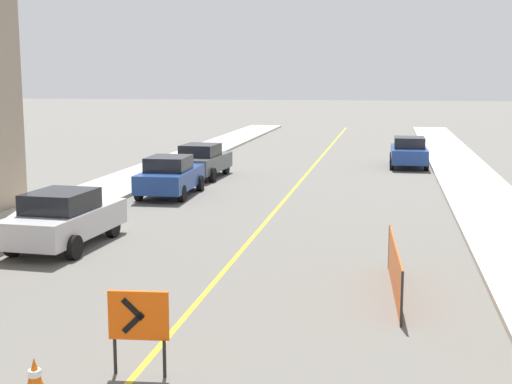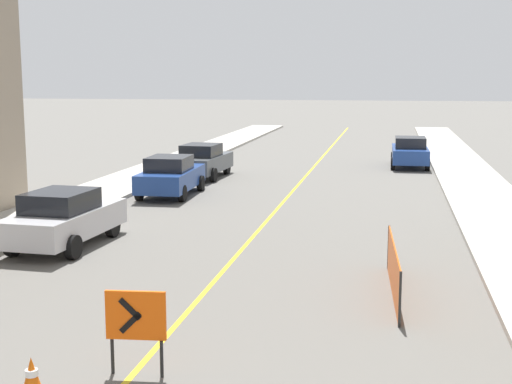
{
  "view_description": "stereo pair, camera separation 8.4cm",
  "coord_description": "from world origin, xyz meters",
  "px_view_note": "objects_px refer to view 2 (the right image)",
  "views": [
    {
      "loc": [
        3.82,
        3.74,
        4.66
      ],
      "look_at": [
        -0.3,
        26.03,
        1.0
      ],
      "focal_mm": 50.0,
      "sensor_mm": 36.0,
      "label": 1
    },
    {
      "loc": [
        3.9,
        3.76,
        4.66
      ],
      "look_at": [
        -0.3,
        26.03,
        1.0
      ],
      "focal_mm": 50.0,
      "sensor_mm": 36.0,
      "label": 2
    }
  ],
  "objects_px": {
    "parked_car_curb_far": "(202,161)",
    "traffic_cone_third": "(32,379)",
    "arrow_barricade_primary": "(136,318)",
    "parked_car_curb_near": "(64,218)",
    "parked_car_curb_mid": "(171,176)",
    "parked_car_opposite_side": "(410,152)"
  },
  "relations": [
    {
      "from": "traffic_cone_third",
      "to": "parked_car_curb_near",
      "type": "distance_m",
      "value": 9.79
    },
    {
      "from": "traffic_cone_third",
      "to": "parked_car_opposite_side",
      "type": "xyz_separation_m",
      "value": [
        6.06,
        28.85,
        0.48
      ]
    },
    {
      "from": "parked_car_curb_near",
      "to": "parked_car_curb_mid",
      "type": "relative_size",
      "value": 1.01
    },
    {
      "from": "traffic_cone_third",
      "to": "parked_car_curb_far",
      "type": "relative_size",
      "value": 0.15
    },
    {
      "from": "parked_car_curb_far",
      "to": "traffic_cone_third",
      "type": "bearing_deg",
      "value": -78.14
    },
    {
      "from": "parked_car_opposite_side",
      "to": "traffic_cone_third",
      "type": "bearing_deg",
      "value": -102.45
    },
    {
      "from": "traffic_cone_third",
      "to": "arrow_barricade_primary",
      "type": "xyz_separation_m",
      "value": [
        1.2,
        1.11,
        0.61
      ]
    },
    {
      "from": "traffic_cone_third",
      "to": "arrow_barricade_primary",
      "type": "bearing_deg",
      "value": 42.98
    },
    {
      "from": "parked_car_curb_near",
      "to": "parked_car_opposite_side",
      "type": "bearing_deg",
      "value": 66.85
    },
    {
      "from": "traffic_cone_third",
      "to": "parked_car_curb_near",
      "type": "height_order",
      "value": "parked_car_curb_near"
    },
    {
      "from": "traffic_cone_third",
      "to": "arrow_barricade_primary",
      "type": "relative_size",
      "value": 0.47
    },
    {
      "from": "traffic_cone_third",
      "to": "parked_car_curb_far",
      "type": "distance_m",
      "value": 23.29
    },
    {
      "from": "traffic_cone_third",
      "to": "parked_car_curb_mid",
      "type": "distance_m",
      "value": 18.17
    },
    {
      "from": "parked_car_curb_far",
      "to": "parked_car_opposite_side",
      "type": "bearing_deg",
      "value": 34.26
    },
    {
      "from": "parked_car_curb_near",
      "to": "parked_car_curb_far",
      "type": "height_order",
      "value": "same"
    },
    {
      "from": "parked_car_curb_far",
      "to": "parked_car_curb_near",
      "type": "bearing_deg",
      "value": -87.9
    },
    {
      "from": "parked_car_curb_near",
      "to": "parked_car_curb_mid",
      "type": "distance_m",
      "value": 8.82
    },
    {
      "from": "arrow_barricade_primary",
      "to": "parked_car_curb_far",
      "type": "bearing_deg",
      "value": 96.91
    },
    {
      "from": "parked_car_curb_mid",
      "to": "parked_car_curb_far",
      "type": "distance_m",
      "value": 5.18
    },
    {
      "from": "parked_car_curb_near",
      "to": "traffic_cone_third",
      "type": "bearing_deg",
      "value": -63.85
    },
    {
      "from": "parked_car_curb_near",
      "to": "parked_car_curb_far",
      "type": "distance_m",
      "value": 13.99
    },
    {
      "from": "arrow_barricade_primary",
      "to": "traffic_cone_third",
      "type": "bearing_deg",
      "value": -142.42
    }
  ]
}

